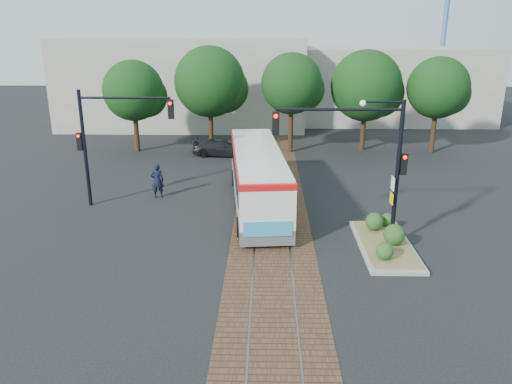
% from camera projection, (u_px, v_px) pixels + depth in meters
% --- Properties ---
extents(ground, '(120.00, 120.00, 0.00)m').
position_uv_depth(ground, '(272.00, 237.00, 22.26)').
color(ground, black).
rests_on(ground, ground).
extents(trackbed, '(3.60, 40.00, 0.02)m').
position_uv_depth(trackbed, '(271.00, 206.00, 26.05)').
color(trackbed, brown).
rests_on(trackbed, ground).
extents(tree_row, '(26.40, 5.60, 7.67)m').
position_uv_depth(tree_row, '(287.00, 86.00, 36.29)').
color(tree_row, '#382314').
rests_on(tree_row, ground).
extents(warehouses, '(40.00, 13.00, 8.00)m').
position_uv_depth(warehouses, '(264.00, 82.00, 48.35)').
color(warehouses, '#ADA899').
rests_on(warehouses, ground).
extents(crane, '(8.00, 0.50, 18.00)m').
position_uv_depth(crane, '(447.00, 7.00, 50.72)').
color(crane, '#3F72B2').
rests_on(crane, ground).
extents(city_bus, '(3.43, 11.35, 2.99)m').
position_uv_depth(city_bus, '(258.00, 175.00, 25.68)').
color(city_bus, '#4E4E51').
rests_on(city_bus, ground).
extents(traffic_island, '(2.20, 5.20, 1.13)m').
position_uv_depth(traffic_island, '(385.00, 239.00, 21.20)').
color(traffic_island, gray).
rests_on(traffic_island, ground).
extents(signal_pole_main, '(5.49, 0.46, 6.00)m').
position_uv_depth(signal_pole_main, '(369.00, 151.00, 20.10)').
color(signal_pole_main, black).
rests_on(signal_pole_main, ground).
extents(signal_pole_left, '(4.99, 0.34, 6.00)m').
position_uv_depth(signal_pole_left, '(105.00, 133.00, 25.01)').
color(signal_pole_left, black).
rests_on(signal_pole_left, ground).
extents(officer, '(0.80, 0.63, 1.91)m').
position_uv_depth(officer, '(157.00, 181.00, 27.13)').
color(officer, black).
rests_on(officer, ground).
extents(parked_car, '(4.21, 2.00, 1.18)m').
position_uv_depth(parked_car, '(220.00, 148.00, 36.10)').
color(parked_car, black).
rests_on(parked_car, ground).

